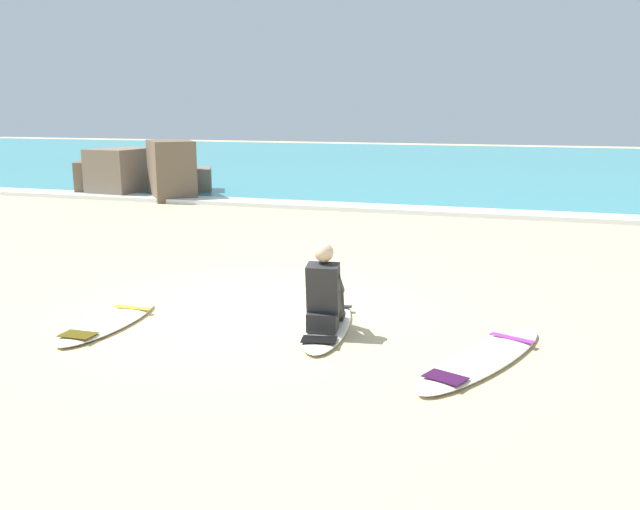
{
  "coord_description": "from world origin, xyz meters",
  "views": [
    {
      "loc": [
        3.15,
        -7.43,
        2.42
      ],
      "look_at": [
        0.47,
        0.88,
        0.55
      ],
      "focal_mm": 38.81,
      "sensor_mm": 36.0,
      "label": 1
    }
  ],
  "objects_px": {
    "surfboard_main": "(327,324)",
    "surfer_seated": "(325,295)",
    "surfboard_spare_near": "(109,322)",
    "surfboard_spare_far": "(483,358)"
  },
  "relations": [
    {
      "from": "surfboard_main",
      "to": "surfboard_spare_near",
      "type": "distance_m",
      "value": 2.47
    },
    {
      "from": "surfboard_main",
      "to": "surfboard_spare_near",
      "type": "height_order",
      "value": "same"
    },
    {
      "from": "surfer_seated",
      "to": "surfboard_spare_far",
      "type": "relative_size",
      "value": 0.4
    },
    {
      "from": "surfboard_spare_far",
      "to": "surfboard_spare_near",
      "type": "bearing_deg",
      "value": -178.1
    },
    {
      "from": "surfboard_main",
      "to": "surfer_seated",
      "type": "distance_m",
      "value": 0.47
    },
    {
      "from": "surfboard_main",
      "to": "surfboard_spare_near",
      "type": "xyz_separation_m",
      "value": [
        -2.36,
        -0.72,
        0.0
      ]
    },
    {
      "from": "surfboard_spare_near",
      "to": "surfboard_spare_far",
      "type": "xyz_separation_m",
      "value": [
        4.14,
        0.14,
        -0.0
      ]
    },
    {
      "from": "surfboard_main",
      "to": "surfboard_spare_near",
      "type": "relative_size",
      "value": 1.21
    },
    {
      "from": "surfer_seated",
      "to": "surfboard_main",
      "type": "bearing_deg",
      "value": 102.06
    },
    {
      "from": "surfboard_main",
      "to": "surfboard_spare_far",
      "type": "bearing_deg",
      "value": -18.18
    }
  ]
}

